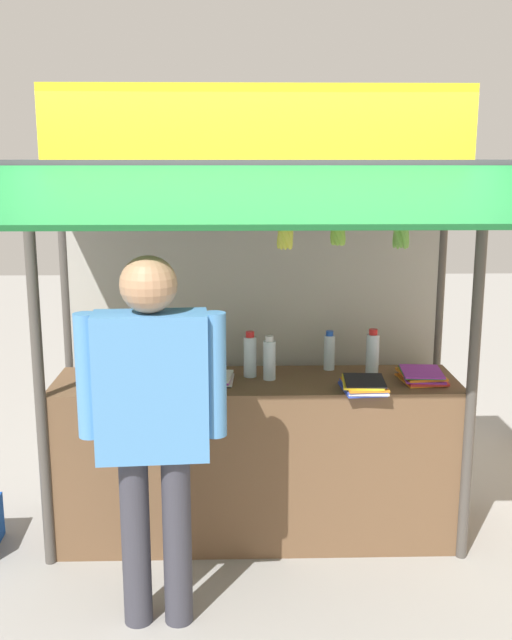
% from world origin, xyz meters
% --- Properties ---
extents(ground_plane, '(20.00, 20.00, 0.00)m').
position_xyz_m(ground_plane, '(0.00, 0.00, 0.00)').
color(ground_plane, gray).
extents(stall_counter, '(2.30, 0.58, 0.96)m').
position_xyz_m(stall_counter, '(0.00, 0.00, 0.48)').
color(stall_counter, brown).
rests_on(stall_counter, ground).
extents(stall_structure, '(2.50, 1.45, 2.54)m').
position_xyz_m(stall_structure, '(0.00, 0.10, 1.53)').
color(stall_structure, '#4C4742').
rests_on(stall_structure, ground).
extents(water_bottle_front_right, '(0.07, 0.07, 0.24)m').
position_xyz_m(water_bottle_front_right, '(0.44, 0.20, 1.07)').
color(water_bottle_front_right, silver).
rests_on(water_bottle_front_right, stall_counter).
extents(water_bottle_mid_left, '(0.08, 0.08, 0.27)m').
position_xyz_m(water_bottle_mid_left, '(0.68, 0.10, 1.09)').
color(water_bottle_mid_left, silver).
rests_on(water_bottle_mid_left, stall_counter).
extents(water_bottle_far_right, '(0.07, 0.07, 0.27)m').
position_xyz_m(water_bottle_far_right, '(-0.03, 0.07, 1.08)').
color(water_bottle_far_right, silver).
rests_on(water_bottle_far_right, stall_counter).
extents(water_bottle_back_left, '(0.07, 0.07, 0.26)m').
position_xyz_m(water_bottle_back_left, '(0.08, 0.01, 1.08)').
color(water_bottle_back_left, silver).
rests_on(water_bottle_back_left, stall_counter).
extents(magazine_stack_left, '(0.21, 0.28, 0.04)m').
position_xyz_m(magazine_stack_left, '(-0.65, -0.08, 0.98)').
color(magazine_stack_left, red).
rests_on(magazine_stack_left, stall_counter).
extents(magazine_stack_front_left, '(0.25, 0.29, 0.06)m').
position_xyz_m(magazine_stack_front_left, '(0.58, -0.21, 0.99)').
color(magazine_stack_front_left, blue).
rests_on(magazine_stack_front_left, stall_counter).
extents(magazine_stack_rear_center, '(0.21, 0.26, 0.04)m').
position_xyz_m(magazine_stack_rear_center, '(-0.23, -0.04, 0.98)').
color(magazine_stack_rear_center, black).
rests_on(magazine_stack_rear_center, stall_counter).
extents(magazine_stack_right, '(0.25, 0.30, 0.06)m').
position_xyz_m(magazine_stack_right, '(0.94, -0.04, 0.99)').
color(magazine_stack_right, orange).
rests_on(magazine_stack_right, stall_counter).
extents(banana_bunch_inner_left, '(0.12, 0.12, 0.30)m').
position_xyz_m(banana_bunch_inner_left, '(0.71, -0.39, 1.84)').
color(banana_bunch_inner_left, '#332D23').
extents(banana_bunch_leftmost, '(0.09, 0.09, 0.29)m').
position_xyz_m(banana_bunch_leftmost, '(0.40, -0.39, 1.84)').
color(banana_bunch_leftmost, '#332D23').
extents(banana_bunch_rightmost, '(0.10, 0.10, 0.31)m').
position_xyz_m(banana_bunch_rightmost, '(0.14, -0.39, 1.84)').
color(banana_bunch_rightmost, '#332D23').
extents(vendor_person, '(0.68, 0.26, 1.78)m').
position_xyz_m(vendor_person, '(-0.49, -0.83, 1.07)').
color(vendor_person, '#383842').
rests_on(vendor_person, ground).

